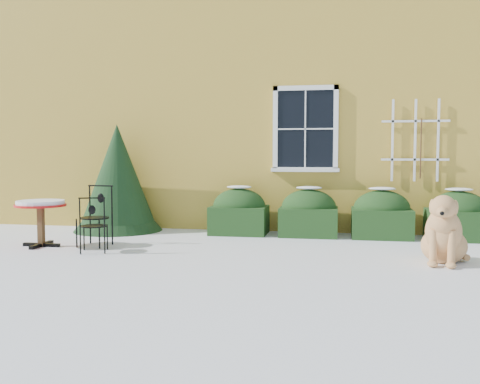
% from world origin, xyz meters
% --- Properties ---
extents(ground, '(80.00, 80.00, 0.00)m').
position_xyz_m(ground, '(0.00, 0.00, 0.00)').
color(ground, white).
rests_on(ground, ground).
extents(house, '(12.40, 8.40, 6.40)m').
position_xyz_m(house, '(0.00, 7.00, 3.22)').
color(house, gold).
rests_on(house, ground).
extents(hedge_row, '(4.95, 0.80, 0.91)m').
position_xyz_m(hedge_row, '(1.65, 2.55, 0.40)').
color(hedge_row, black).
rests_on(hedge_row, ground).
extents(evergreen_shrub, '(1.72, 1.72, 2.08)m').
position_xyz_m(evergreen_shrub, '(-2.71, 2.54, 0.84)').
color(evergreen_shrub, black).
rests_on(evergreen_shrub, ground).
extents(bistro_table, '(0.81, 0.81, 0.75)m').
position_xyz_m(bistro_table, '(-3.21, 0.59, 0.62)').
color(bistro_table, black).
rests_on(bistro_table, ground).
extents(patio_chair_near, '(0.48, 0.48, 0.85)m').
position_xyz_m(patio_chair_near, '(-2.13, 0.26, 0.43)').
color(patio_chair_near, black).
rests_on(patio_chair_near, ground).
extents(patio_chair_far, '(0.48, 0.47, 0.99)m').
position_xyz_m(patio_chair_far, '(-2.37, 0.84, 0.49)').
color(patio_chair_far, black).
rests_on(patio_chair_far, ground).
extents(dog, '(0.76, 1.04, 0.98)m').
position_xyz_m(dog, '(2.95, 0.31, 0.39)').
color(dog, tan).
rests_on(dog, ground).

